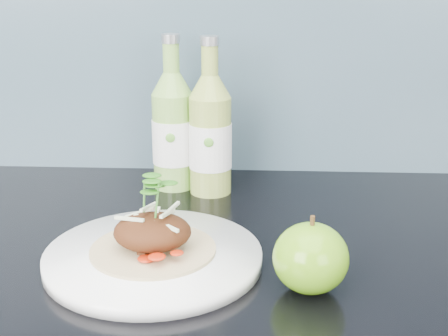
{
  "coord_description": "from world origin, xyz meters",
  "views": [
    {
      "loc": [
        0.05,
        0.97,
        1.24
      ],
      "look_at": [
        0.01,
        1.69,
        1.0
      ],
      "focal_mm": 50.0,
      "sensor_mm": 36.0,
      "label": 1
    }
  ],
  "objects_px": {
    "green_apple": "(311,258)",
    "dinner_plate": "(153,257)",
    "cider_bottle_right": "(210,135)",
    "cider_bottle_left": "(173,131)"
  },
  "relations": [
    {
      "from": "green_apple",
      "to": "cider_bottle_right",
      "type": "height_order",
      "value": "cider_bottle_right"
    },
    {
      "from": "dinner_plate",
      "to": "cider_bottle_left",
      "type": "bearing_deg",
      "value": 92.05
    },
    {
      "from": "green_apple",
      "to": "cider_bottle_right",
      "type": "bearing_deg",
      "value": 113.33
    },
    {
      "from": "cider_bottle_left",
      "to": "green_apple",
      "type": "bearing_deg",
      "value": -45.61
    },
    {
      "from": "green_apple",
      "to": "cider_bottle_left",
      "type": "relative_size",
      "value": 0.42
    },
    {
      "from": "green_apple",
      "to": "cider_bottle_left",
      "type": "height_order",
      "value": "cider_bottle_left"
    },
    {
      "from": "green_apple",
      "to": "cider_bottle_right",
      "type": "xyz_separation_m",
      "value": [
        -0.13,
        0.3,
        0.05
      ]
    },
    {
      "from": "cider_bottle_right",
      "to": "cider_bottle_left",
      "type": "bearing_deg",
      "value": 135.46
    },
    {
      "from": "green_apple",
      "to": "dinner_plate",
      "type": "bearing_deg",
      "value": 163.21
    },
    {
      "from": "dinner_plate",
      "to": "cider_bottle_right",
      "type": "bearing_deg",
      "value": 78.52
    }
  ]
}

